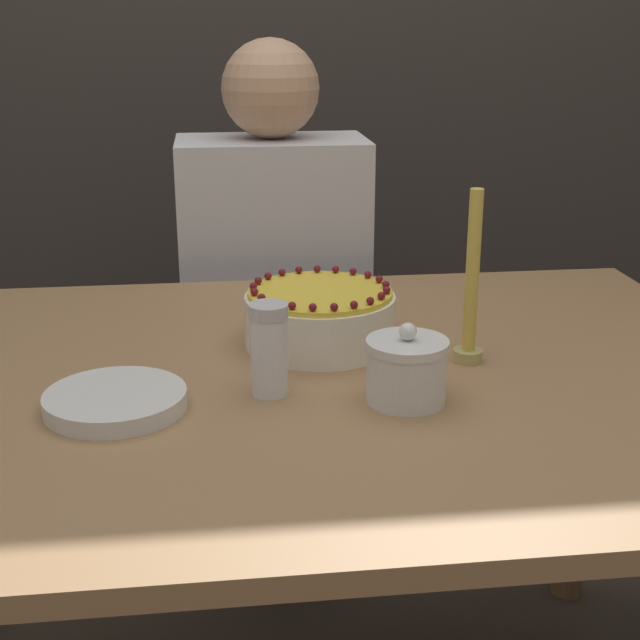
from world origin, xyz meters
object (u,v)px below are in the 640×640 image
(sugar_bowl, at_px, (407,370))
(candle, at_px, (471,294))
(cake, at_px, (320,318))
(person_man_blue_shirt, at_px, (275,348))
(sugar_shaker, at_px, (269,349))

(sugar_bowl, relative_size, candle, 0.43)
(cake, xyz_separation_m, person_man_blue_shirt, (-0.03, 0.57, -0.26))
(sugar_shaker, bearing_deg, candle, 15.69)
(cake, distance_m, sugar_bowl, 0.25)
(cake, relative_size, sugar_bowl, 2.12)
(cake, bearing_deg, person_man_blue_shirt, 93.19)
(sugar_shaker, bearing_deg, sugar_bowl, -14.76)
(person_man_blue_shirt, bearing_deg, candle, 109.88)
(sugar_shaker, height_order, candle, candle)
(cake, xyz_separation_m, candle, (0.21, -0.10, 0.06))
(sugar_shaker, relative_size, candle, 0.49)
(cake, bearing_deg, candle, -25.10)
(sugar_shaker, bearing_deg, cake, 63.45)
(sugar_bowl, relative_size, sugar_shaker, 0.86)
(cake, height_order, candle, candle)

